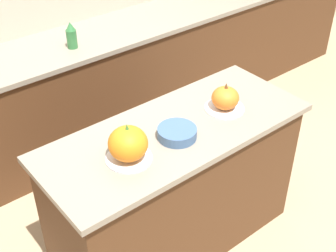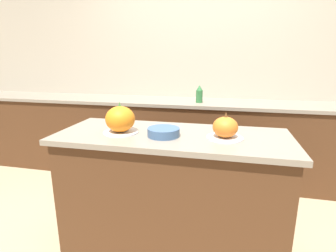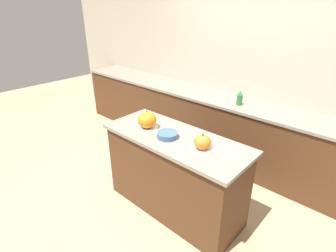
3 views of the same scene
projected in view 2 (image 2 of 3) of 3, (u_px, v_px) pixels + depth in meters
ground_plane at (172, 248)px, 1.95m from camera, size 12.00×12.00×0.00m
wall_back at (200, 68)px, 3.15m from camera, size 8.00×0.06×2.50m
kitchen_island at (172, 194)px, 1.84m from camera, size 1.53×0.62×0.89m
back_counter at (195, 139)px, 3.04m from camera, size 6.00×0.60×0.90m
pumpkin_cake_left at (120, 120)px, 1.73m from camera, size 0.23×0.23×0.21m
pumpkin_cake_right at (225, 128)px, 1.62m from camera, size 0.23×0.23×0.17m
bottle_tall at (199, 94)px, 2.81m from camera, size 0.07×0.07×0.19m
mixing_bowl at (164, 132)px, 1.68m from camera, size 0.21×0.21×0.05m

